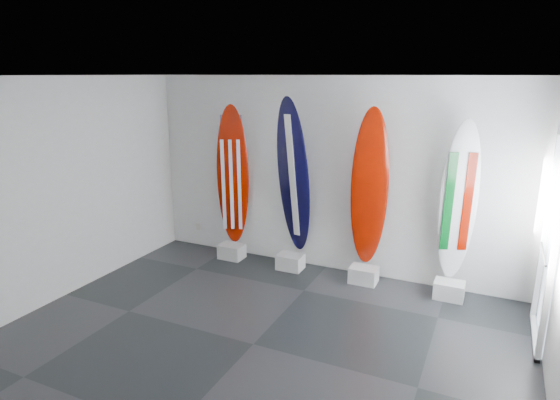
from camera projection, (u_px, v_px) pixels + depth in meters
The scene contains 15 objects.
floor at pixel (253, 344), 5.46m from camera, with size 6.00×6.00×0.00m, color black.
ceiling at pixel (249, 76), 4.68m from camera, with size 6.00×6.00×0.00m, color white.
wall_back at pixel (329, 176), 7.26m from camera, with size 6.00×6.00×0.00m, color white.
wall_front at pixel (56, 331), 2.88m from camera, with size 6.00×6.00×0.00m, color white.
wall_left at pixel (53, 192), 6.30m from camera, with size 5.00×5.00×0.00m, color white.
display_block_usa at pixel (232, 251), 7.98m from camera, with size 0.40×0.30×0.24m, color silver.
surfboard_usa at pixel (233, 176), 7.74m from camera, with size 0.53×0.08×2.32m, color #810E00.
display_block_navy at pixel (290, 262), 7.54m from camera, with size 0.40×0.30×0.24m, color silver.
surfboard_navy at pixel (293, 177), 7.27m from camera, with size 0.56×0.08×2.50m, color black.
display_block_swiss at pixel (364, 275), 7.05m from camera, with size 0.40×0.30×0.24m, color silver.
surfboard_swiss at pixel (370, 189), 6.80m from camera, with size 0.53×0.08×2.37m, color #810E00.
display_block_italy at pixel (449, 290), 6.55m from camera, with size 0.40×0.30×0.24m, color silver.
surfboard_italy at pixel (458, 202), 6.32m from camera, with size 0.51×0.08×2.24m, color white.
wall_outlet at pixel (198, 227), 8.54m from camera, with size 0.09×0.02×0.13m, color silver.
glass_door at pixel (554, 223), 5.23m from camera, with size 0.12×1.16×2.85m, color white, non-canonical shape.
Camera 1 is at (2.33, -4.25, 3.02)m, focal length 30.37 mm.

